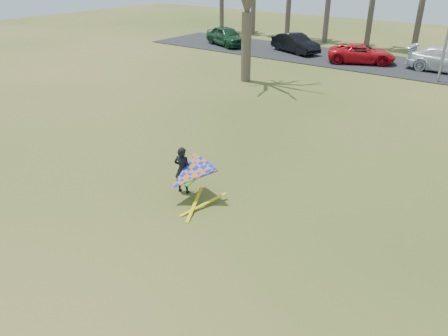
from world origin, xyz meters
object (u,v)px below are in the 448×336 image
Objects in this scene: car_1 at (295,43)px; kite_flyer at (187,175)px; car_2 at (362,54)px; car_0 at (227,36)px.

kite_flyer reaches higher than car_1.
car_2 is (5.83, -0.57, -0.08)m from car_1.
car_2 is (12.25, 0.25, -0.14)m from car_0.
car_0 is 1.04× the size of car_1.
kite_flyer is (15.26, -22.76, -0.03)m from car_0.
car_0 is 27.41m from kite_flyer.
car_0 is at bearing 67.12° from car_2.
car_1 is (6.42, 0.82, -0.06)m from car_0.
kite_flyer reaches higher than car_0.
car_1 is 5.86m from car_2.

